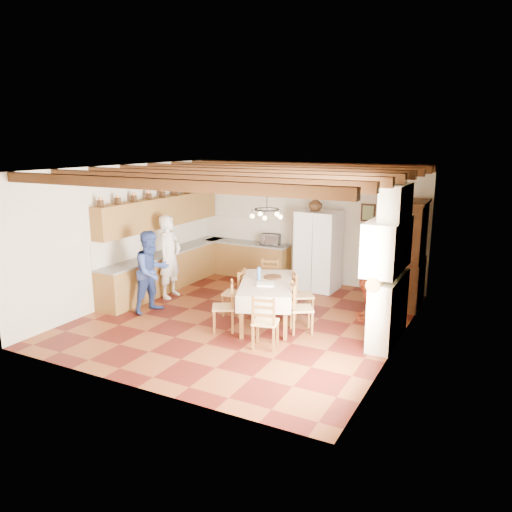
{
  "coord_description": "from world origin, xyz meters",
  "views": [
    {
      "loc": [
        4.61,
        -8.33,
        3.52
      ],
      "look_at": [
        0.1,
        0.3,
        1.25
      ],
      "focal_mm": 35.0,
      "sensor_mm": 36.0,
      "label": 1
    }
  ],
  "objects": [
    {
      "name": "countertop_left",
      "position": [
        -2.7,
        1.05,
        0.88
      ],
      "size": [
        0.62,
        4.3,
        0.04
      ],
      "primitive_type": "cube",
      "color": "slate",
      "rests_on": "lower_cabinets_left"
    },
    {
      "name": "chair_right_far",
      "position": [
        0.99,
        0.63,
        0.48
      ],
      "size": [
        0.57,
        0.57,
        0.96
      ],
      "primitive_type": null,
      "rotation": [
        0.0,
        0.0,
        2.15
      ],
      "color": "brown",
      "rests_on": "floor"
    },
    {
      "name": "wall_left",
      "position": [
        -3.01,
        0.0,
        1.5
      ],
      "size": [
        0.02,
        6.5,
        3.0
      ],
      "primitive_type": "cube",
      "color": "beige",
      "rests_on": "ground"
    },
    {
      "name": "floor",
      "position": [
        0.0,
        0.0,
        -0.01
      ],
      "size": [
        6.0,
        6.5,
        0.02
      ],
      "primitive_type": "cube",
      "color": "#4A140F",
      "rests_on": "ground"
    },
    {
      "name": "person_man",
      "position": [
        -2.21,
        0.5,
        0.94
      ],
      "size": [
        0.5,
        0.72,
        1.89
      ],
      "primitive_type": "imported",
      "rotation": [
        0.0,
        0.0,
        1.64
      ],
      "color": "silver",
      "rests_on": "floor"
    },
    {
      "name": "refrigerator",
      "position": [
        0.55,
        2.64,
        0.95
      ],
      "size": [
        0.98,
        0.82,
        1.9
      ],
      "primitive_type": "cube",
      "rotation": [
        0.0,
        0.0,
        -0.05
      ],
      "color": "white",
      "rests_on": "floor"
    },
    {
      "name": "chair_left_far",
      "position": [
        -0.32,
        0.12,
        0.48
      ],
      "size": [
        0.47,
        0.48,
        0.96
      ],
      "primitive_type": null,
      "rotation": [
        0.0,
        0.0,
        -1.39
      ],
      "color": "brown",
      "rests_on": "floor"
    },
    {
      "name": "backsplash_left",
      "position": [
        -2.98,
        1.05,
        1.2
      ],
      "size": [
        0.03,
        4.3,
        0.6
      ],
      "primitive_type": "cube",
      "color": "silver",
      "rests_on": "ground"
    },
    {
      "name": "microwave",
      "position": [
        -0.86,
        2.95,
        1.03
      ],
      "size": [
        0.53,
        0.42,
        0.26
      ],
      "primitive_type": "imported",
      "rotation": [
        0.0,
        0.0,
        0.21
      ],
      "color": "silver",
      "rests_on": "countertop_back"
    },
    {
      "name": "wall_front",
      "position": [
        0.0,
        -3.26,
        1.5
      ],
      "size": [
        6.0,
        0.02,
        3.0
      ],
      "primitive_type": "cube",
      "color": "beige",
      "rests_on": "ground"
    },
    {
      "name": "chair_end_far",
      "position": [
        -0.02,
        1.15,
        0.48
      ],
      "size": [
        0.51,
        0.49,
        0.96
      ],
      "primitive_type": null,
      "rotation": [
        0.0,
        0.0,
        0.26
      ],
      "color": "brown",
      "rests_on": "floor"
    },
    {
      "name": "wall_picture",
      "position": [
        1.55,
        3.23,
        1.85
      ],
      "size": [
        0.34,
        0.03,
        0.42
      ],
      "primitive_type": "cube",
      "color": "black",
      "rests_on": "ground"
    },
    {
      "name": "person_woman_red",
      "position": [
        2.16,
        1.12,
        0.79
      ],
      "size": [
        0.73,
        1.0,
        1.58
      ],
      "primitive_type": "imported",
      "rotation": [
        0.0,
        0.0,
        -1.16
      ],
      "color": "#B94420",
      "rests_on": "floor"
    },
    {
      "name": "backsplash_back",
      "position": [
        -1.55,
        3.23,
        1.2
      ],
      "size": [
        2.3,
        0.03,
        0.6
      ],
      "primitive_type": "cube",
      "color": "silver",
      "rests_on": "ground"
    },
    {
      "name": "chair_right_near",
      "position": [
        1.28,
        -0.12,
        0.48
      ],
      "size": [
        0.56,
        0.57,
        0.96
      ],
      "primitive_type": null,
      "rotation": [
        0.0,
        0.0,
        2.12
      ],
      "color": "brown",
      "rests_on": "floor"
    },
    {
      "name": "lower_cabinets_left",
      "position": [
        -2.7,
        1.05,
        0.43
      ],
      "size": [
        0.6,
        4.3,
        0.86
      ],
      "primitive_type": "cube",
      "color": "brown",
      "rests_on": "ground"
    },
    {
      "name": "ceiling_beams",
      "position": [
        0.0,
        0.0,
        2.91
      ],
      "size": [
        6.0,
        6.3,
        0.16
      ],
      "primitive_type": null,
      "color": "#3D2310",
      "rests_on": "ground"
    },
    {
      "name": "chandelier",
      "position": [
        0.48,
        0.01,
        2.25
      ],
      "size": [
        0.47,
        0.47,
        0.03
      ],
      "primitive_type": "torus",
      "color": "black",
      "rests_on": "ground"
    },
    {
      "name": "chair_left_near",
      "position": [
        -0.05,
        -0.74,
        0.48
      ],
      "size": [
        0.56,
        0.57,
        0.96
      ],
      "primitive_type": null,
      "rotation": [
        0.0,
        0.0,
        -1.04
      ],
      "color": "brown",
      "rests_on": "floor"
    },
    {
      "name": "dining_table",
      "position": [
        0.48,
        0.01,
        0.75
      ],
      "size": [
        1.64,
        2.14,
        0.83
      ],
      "rotation": [
        0.0,
        0.0,
        0.4
      ],
      "color": "beige",
      "rests_on": "floor"
    },
    {
      "name": "countertop_back",
      "position": [
        -1.55,
        2.95,
        0.88
      ],
      "size": [
        2.34,
        0.62,
        0.04
      ],
      "primitive_type": "cube",
      "color": "slate",
      "rests_on": "lower_cabinets_back"
    },
    {
      "name": "person_woman_blue",
      "position": [
        -1.92,
        -0.49,
        0.86
      ],
      "size": [
        0.83,
        0.97,
        1.72
      ],
      "primitive_type": "imported",
      "rotation": [
        0.0,
        0.0,
        1.33
      ],
      "color": "#2E448D",
      "rests_on": "floor"
    },
    {
      "name": "fridge_vase",
      "position": [
        0.45,
        2.64,
        2.06
      ],
      "size": [
        0.4,
        0.4,
        0.33
      ],
      "primitive_type": "imported",
      "rotation": [
        0.0,
        0.0,
        0.29
      ],
      "color": "#3B2413",
      "rests_on": "refrigerator"
    },
    {
      "name": "ceiling",
      "position": [
        0.0,
        0.0,
        3.01
      ],
      "size": [
        6.0,
        6.5,
        0.02
      ],
      "primitive_type": "cube",
      "color": "silver",
      "rests_on": "ground"
    },
    {
      "name": "chair_end_near",
      "position": [
        1.0,
        -1.08,
        0.48
      ],
      "size": [
        0.5,
        0.49,
        0.96
      ],
      "primitive_type": null,
      "rotation": [
        0.0,
        0.0,
        3.38
      ],
      "color": "brown",
      "rests_on": "floor"
    },
    {
      "name": "wall_right",
      "position": [
        3.01,
        0.0,
        1.5
      ],
      "size": [
        0.02,
        6.5,
        3.0
      ],
      "primitive_type": "cube",
      "color": "beige",
      "rests_on": "ground"
    },
    {
      "name": "upper_cabinets",
      "position": [
        -2.83,
        1.05,
        1.85
      ],
      "size": [
        0.35,
        4.2,
        0.7
      ],
      "primitive_type": "cube",
      "color": "brown",
      "rests_on": "ground"
    },
    {
      "name": "lower_cabinets_back",
      "position": [
        -1.55,
        2.95,
        0.43
      ],
      "size": [
        2.3,
        0.6,
        0.86
      ],
      "primitive_type": "cube",
      "color": "brown",
      "rests_on": "ground"
    },
    {
      "name": "fireplace",
      "position": [
        2.72,
        0.2,
        1.4
      ],
      "size": [
        0.56,
        1.6,
        2.8
      ],
      "primitive_type": null,
      "color": "beige",
      "rests_on": "ground"
    },
    {
      "name": "wall_back",
      "position": [
        0.0,
        3.26,
        1.5
      ],
      "size": [
        6.0,
        0.02,
        3.0
      ],
      "primitive_type": "cube",
      "color": "beige",
      "rests_on": "ground"
    },
    {
      "name": "hutch",
      "position": [
        2.75,
        2.4,
        1.14
      ],
      "size": [
        0.57,
        1.28,
        2.28
      ],
      "primitive_type": null,
      "rotation": [
        0.0,
        0.0,
        0.04
      ],
      "color": "#3B2413",
      "rests_on": "floor"
    }
  ]
}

